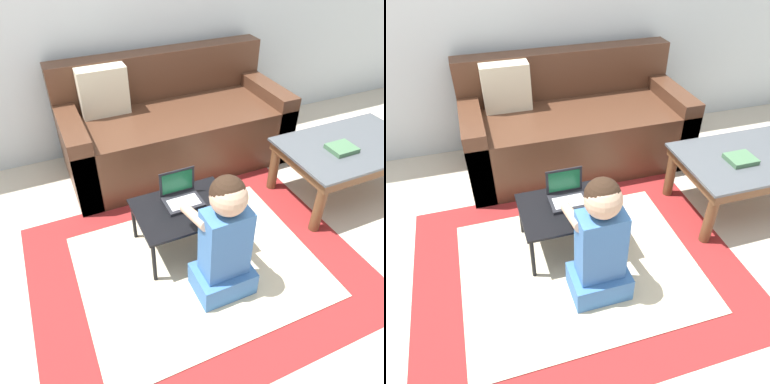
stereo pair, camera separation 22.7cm
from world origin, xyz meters
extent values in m
plane|color=beige|center=(0.00, 0.00, 0.00)|extent=(16.00, 16.00, 0.00)
cube|color=maroon|center=(-0.14, -0.04, 0.00)|extent=(1.95, 1.56, 0.01)
cube|color=beige|center=(-0.14, -0.04, 0.01)|extent=(1.41, 1.12, 0.00)
cube|color=#4C2D1E|center=(0.19, 1.11, 0.24)|extent=(1.77, 0.82, 0.48)
cube|color=#4C2D1E|center=(0.19, 1.43, 0.66)|extent=(1.77, 0.18, 0.37)
cube|color=#4C2D1E|center=(-0.62, 1.11, 0.29)|extent=(0.16, 0.82, 0.58)
cube|color=#4C2D1E|center=(0.99, 1.11, 0.29)|extent=(0.16, 0.82, 0.58)
cube|color=beige|center=(-0.32, 1.27, 0.66)|extent=(0.36, 0.14, 0.36)
cube|color=#4C5156|center=(1.15, 0.20, 0.42)|extent=(0.98, 0.63, 0.02)
cube|color=brown|center=(1.15, 0.20, 0.37)|extent=(0.94, 0.60, 0.07)
cylinder|color=brown|center=(0.72, -0.06, 0.20)|extent=(0.07, 0.07, 0.41)
cylinder|color=brown|center=(0.72, 0.46, 0.20)|extent=(0.07, 0.07, 0.41)
cylinder|color=brown|center=(1.59, 0.46, 0.20)|extent=(0.07, 0.07, 0.41)
cube|color=black|center=(-0.14, 0.16, 0.31)|extent=(0.60, 0.44, 0.02)
cylinder|color=black|center=(-0.42, -0.03, 0.15)|extent=(0.02, 0.02, 0.30)
cylinder|color=black|center=(0.14, -0.03, 0.15)|extent=(0.02, 0.02, 0.30)
cylinder|color=black|center=(-0.42, 0.36, 0.15)|extent=(0.02, 0.02, 0.30)
cylinder|color=black|center=(0.14, 0.36, 0.15)|extent=(0.02, 0.02, 0.30)
cube|color=#232328|center=(-0.14, 0.20, 0.33)|extent=(0.23, 0.18, 0.02)
cube|color=silver|center=(-0.14, 0.19, 0.34)|extent=(0.19, 0.11, 0.00)
cube|color=#232328|center=(-0.14, 0.29, 0.43)|extent=(0.23, 0.01, 0.17)
cube|color=#196038|center=(-0.14, 0.29, 0.43)|extent=(0.20, 0.00, 0.14)
ellipsoid|color=black|center=(0.06, 0.11, 0.34)|extent=(0.06, 0.11, 0.04)
cube|color=#3D70B2|center=(-0.08, -0.24, 0.08)|extent=(0.32, 0.24, 0.16)
cube|color=#3D70B2|center=(-0.08, -0.24, 0.37)|extent=(0.24, 0.16, 0.42)
sphere|color=tan|center=(-0.08, -0.24, 0.68)|extent=(0.19, 0.19, 0.19)
sphere|color=black|center=(-0.08, -0.23, 0.69)|extent=(0.18, 0.18, 0.18)
cylinder|color=tan|center=(-0.20, -0.10, 0.49)|extent=(0.06, 0.29, 0.14)
cylinder|color=tan|center=(0.03, -0.10, 0.49)|extent=(0.06, 0.29, 0.14)
cube|color=#47704C|center=(1.03, 0.16, 0.44)|extent=(0.18, 0.16, 0.03)
camera|label=1|loc=(-0.80, -1.42, 1.79)|focal=35.00mm
camera|label=2|loc=(-0.59, -1.50, 1.79)|focal=35.00mm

